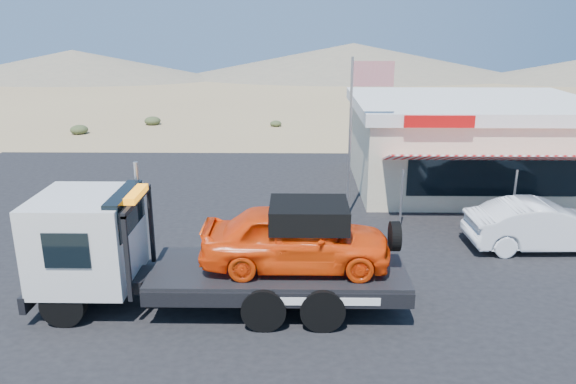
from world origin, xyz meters
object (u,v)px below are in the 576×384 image
(tow_truck, at_px, (211,246))
(flagpole, at_px, (357,120))
(jerky_store, at_px, (469,142))
(white_sedan, at_px, (542,226))

(tow_truck, xyz_separation_m, flagpole, (4.41, 6.97, 2.06))
(jerky_store, bearing_deg, white_sedan, -87.65)
(white_sedan, bearing_deg, flagpole, 60.95)
(jerky_store, xyz_separation_m, flagpole, (-5.57, -4.47, 1.77))
(flagpole, bearing_deg, jerky_store, 38.79)
(tow_truck, distance_m, white_sedan, 11.05)
(tow_truck, relative_size, flagpole, 1.58)
(white_sedan, height_order, flagpole, flagpole)
(jerky_store, bearing_deg, tow_truck, -131.09)
(tow_truck, bearing_deg, flagpole, 57.66)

